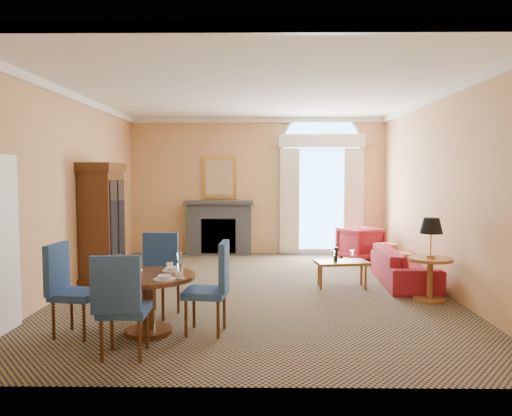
{
  "coord_description": "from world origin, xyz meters",
  "views": [
    {
      "loc": [
        0.1,
        -8.04,
        1.9
      ],
      "look_at": [
        0.0,
        0.5,
        1.3
      ],
      "focal_mm": 35.0,
      "sensor_mm": 36.0,
      "label": 1
    }
  ],
  "objects_px": {
    "armoire": "(102,224)",
    "coffee_table": "(342,263)",
    "dining_table": "(148,290)",
    "sofa": "(404,266)",
    "side_table": "(431,251)",
    "armchair": "(360,244)"
  },
  "relations": [
    {
      "from": "armoire",
      "to": "coffee_table",
      "type": "height_order",
      "value": "armoire"
    },
    {
      "from": "armoire",
      "to": "coffee_table",
      "type": "bearing_deg",
      "value": -6.88
    },
    {
      "from": "dining_table",
      "to": "sofa",
      "type": "distance_m",
      "value": 4.68
    },
    {
      "from": "side_table",
      "to": "sofa",
      "type": "bearing_deg",
      "value": 92.44
    },
    {
      "from": "sofa",
      "to": "armoire",
      "type": "bearing_deg",
      "value": 90.67
    },
    {
      "from": "sofa",
      "to": "armchair",
      "type": "distance_m",
      "value": 2.32
    },
    {
      "from": "armoire",
      "to": "coffee_table",
      "type": "relative_size",
      "value": 2.25
    },
    {
      "from": "coffee_table",
      "to": "side_table",
      "type": "xyz_separation_m",
      "value": [
        1.17,
        -0.89,
        0.35
      ]
    },
    {
      "from": "dining_table",
      "to": "coffee_table",
      "type": "bearing_deg",
      "value": 42.5
    },
    {
      "from": "dining_table",
      "to": "coffee_table",
      "type": "distance_m",
      "value": 3.63
    },
    {
      "from": "armchair",
      "to": "coffee_table",
      "type": "bearing_deg",
      "value": 44.7
    },
    {
      "from": "coffee_table",
      "to": "side_table",
      "type": "relative_size",
      "value": 0.76
    },
    {
      "from": "armchair",
      "to": "side_table",
      "type": "bearing_deg",
      "value": 68.03
    },
    {
      "from": "dining_table",
      "to": "coffee_table",
      "type": "height_order",
      "value": "dining_table"
    },
    {
      "from": "armoire",
      "to": "sofa",
      "type": "relative_size",
      "value": 1.01
    },
    {
      "from": "side_table",
      "to": "dining_table",
      "type": "bearing_deg",
      "value": -157.94
    },
    {
      "from": "coffee_table",
      "to": "side_table",
      "type": "height_order",
      "value": "side_table"
    },
    {
      "from": "coffee_table",
      "to": "side_table",
      "type": "bearing_deg",
      "value": -46.37
    },
    {
      "from": "sofa",
      "to": "coffee_table",
      "type": "relative_size",
      "value": 2.22
    },
    {
      "from": "dining_table",
      "to": "sofa",
      "type": "bearing_deg",
      "value": 35.76
    },
    {
      "from": "dining_table",
      "to": "side_table",
      "type": "bearing_deg",
      "value": 22.06
    },
    {
      "from": "dining_table",
      "to": "armchair",
      "type": "bearing_deg",
      "value": 55.28
    }
  ]
}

